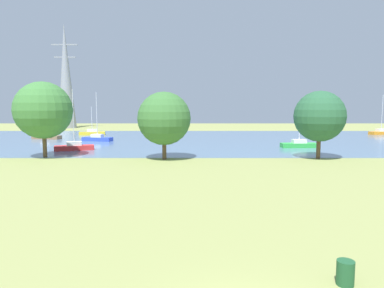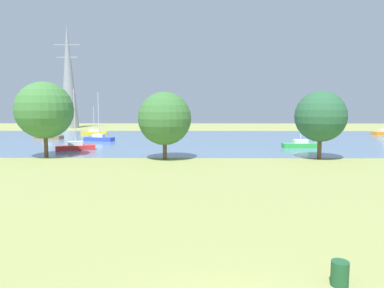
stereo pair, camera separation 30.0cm
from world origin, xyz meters
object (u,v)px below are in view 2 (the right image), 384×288
object	(u,v)px
sailboat_blue	(99,138)
tree_mid_shore	(44,110)
sailboat_yellow	(94,133)
sailboat_green	(300,144)
tree_east_near	(165,119)
electricity_pylon	(68,76)
sailboat_brown	(49,136)
sailboat_orange	(384,132)
sailboat_red	(76,146)
litter_bin	(340,273)
tree_west_near	(321,116)

from	to	relation	value
sailboat_blue	tree_mid_shore	world-z (taller)	tree_mid_shore
sailboat_blue	tree_mid_shore	xyz separation A→B (m)	(-1.06, -17.69, 4.69)
sailboat_yellow	tree_mid_shore	bearing A→B (deg)	-84.14
sailboat_green	tree_east_near	bearing A→B (deg)	-149.27
tree_mid_shore	tree_east_near	distance (m)	13.29
sailboat_green	tree_east_near	xyz separation A→B (m)	(-17.37, -10.33, 3.87)
tree_east_near	electricity_pylon	size ratio (longest dim) A/B	0.28
sailboat_brown	sailboat_orange	bearing A→B (deg)	8.51
sailboat_red	electricity_pylon	distance (m)	48.37
sailboat_green	tree_east_near	distance (m)	20.57
sailboat_yellow	sailboat_blue	size ratio (longest dim) A/B	0.69
litter_bin	sailboat_red	xyz separation A→B (m)	(-19.89, 34.00, 0.07)
sailboat_yellow	sailboat_blue	xyz separation A→B (m)	(4.06, -11.54, 0.03)
sailboat_red	electricity_pylon	xyz separation A→B (m)	(-16.13, 43.92, 12.25)
litter_bin	tree_mid_shore	distance (m)	35.18
tree_east_near	litter_bin	bearing A→B (deg)	-73.46
tree_west_near	electricity_pylon	distance (m)	68.32
sailboat_red	tree_east_near	size ratio (longest dim) A/B	1.08
sailboat_red	tree_west_near	bearing A→B (deg)	-14.11
sailboat_brown	sailboat_blue	bearing A→B (deg)	-19.41
sailboat_red	sailboat_brown	xyz separation A→B (m)	(-9.53, 14.79, -0.02)
sailboat_green	sailboat_blue	distance (m)	30.76
sailboat_brown	tree_west_near	size ratio (longest dim) A/B	0.84
sailboat_red	electricity_pylon	bearing A→B (deg)	110.17
tree_mid_shore	electricity_pylon	bearing A→B (deg)	106.63
sailboat_red	electricity_pylon	size ratio (longest dim) A/B	0.30
tree_east_near	tree_west_near	bearing A→B (deg)	1.34
litter_bin	sailboat_orange	xyz separation A→B (m)	(31.79, 57.95, 0.07)
sailboat_yellow	electricity_pylon	world-z (taller)	electricity_pylon
sailboat_orange	tree_west_near	distance (m)	39.02
litter_bin	sailboat_green	size ratio (longest dim) A/B	0.15
sailboat_blue	sailboat_orange	xyz separation A→B (m)	(51.78, 12.48, -0.00)
sailboat_brown	tree_east_near	xyz separation A→B (m)	(21.56, -22.34, 3.87)
sailboat_green	tree_east_near	size ratio (longest dim) A/B	0.77
sailboat_green	tree_mid_shore	distance (m)	32.21
sailboat_green	electricity_pylon	bearing A→B (deg)	137.90
sailboat_brown	tree_west_near	world-z (taller)	tree_west_near
litter_bin	sailboat_red	distance (m)	39.39
tree_mid_shore	tree_west_near	bearing A→B (deg)	-1.82
sailboat_yellow	sailboat_orange	world-z (taller)	sailboat_orange
sailboat_yellow	tree_mid_shore	size ratio (longest dim) A/B	0.65
tree_mid_shore	tree_east_near	bearing A→B (deg)	-5.74
sailboat_blue	sailboat_brown	world-z (taller)	sailboat_blue
sailboat_yellow	tree_west_near	xyz separation A→B (m)	(32.65, -30.17, 4.09)
tree_east_near	tree_mid_shore	bearing A→B (deg)	174.26
sailboat_red	tree_east_near	world-z (taller)	sailboat_red
sailboat_green	sailboat_yellow	bearing A→B (deg)	148.92
sailboat_red	sailboat_orange	world-z (taller)	sailboat_red
litter_bin	electricity_pylon	size ratio (longest dim) A/B	0.03
sailboat_red	tree_east_near	xyz separation A→B (m)	(12.04, -7.55, 3.85)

